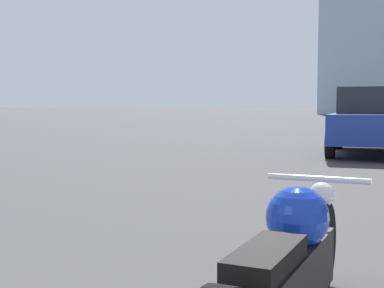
# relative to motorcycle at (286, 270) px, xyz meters

# --- Properties ---
(motorcycle) EXTENTS (0.62, 2.28, 0.75)m
(motorcycle) POSITION_rel_motorcycle_xyz_m (0.00, 0.00, 0.00)
(motorcycle) COLOR black
(motorcycle) RESTS_ON ground_plane
(parked_car_blue) EXTENTS (2.03, 4.43, 1.58)m
(parked_car_blue) POSITION_rel_motorcycle_xyz_m (-0.06, 10.85, 0.43)
(parked_car_blue) COLOR #1E3899
(parked_car_blue) RESTS_ON ground_plane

